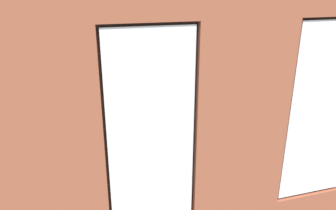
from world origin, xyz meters
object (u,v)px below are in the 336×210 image
at_px(coffee_table, 154,137).
at_px(papasan_chair, 122,101).
at_px(remote_silver, 171,129).
at_px(remote_black, 154,134).
at_px(potted_plant_corner_near_left, 237,82).
at_px(couch_left, 279,121).
at_px(cup_ceramic, 144,131).
at_px(potted_plant_between_couches, 285,168).
at_px(media_console, 7,166).
at_px(potted_plant_mid_room_small, 181,112).
at_px(couch_by_window, 203,200).
at_px(remote_gray, 161,136).
at_px(potted_plant_near_tv, 32,162).
at_px(table_plant_small, 133,135).
at_px(tv_flatscreen, 1,134).

relative_size(coffee_table, papasan_chair, 1.42).
height_order(remote_silver, remote_black, same).
relative_size(papasan_chair, potted_plant_corner_near_left, 0.84).
distance_m(couch_left, cup_ceramic, 3.06).
xyz_separation_m(coffee_table, potted_plant_between_couches, (-1.52, 1.99, 0.20)).
xyz_separation_m(coffee_table, cup_ceramic, (0.18, -0.10, 0.10)).
bearing_deg(media_console, potted_plant_mid_room_small, -163.84).
relative_size(remote_black, media_console, 0.16).
bearing_deg(couch_by_window, media_console, -34.87).
bearing_deg(potted_plant_between_couches, media_console, -24.68).
bearing_deg(potted_plant_corner_near_left, remote_gray, 40.45).
bearing_deg(potted_plant_mid_room_small, remote_silver, 58.63).
distance_m(remote_silver, potted_plant_mid_room_small, 0.93).
bearing_deg(potted_plant_near_tv, remote_gray, -156.88).
xyz_separation_m(couch_left, remote_gray, (2.77, 0.22, 0.11)).
xyz_separation_m(media_console, potted_plant_corner_near_left, (-5.64, -2.45, 0.35)).
distance_m(couch_left, remote_gray, 2.78).
xyz_separation_m(couch_left, table_plant_small, (3.30, 0.22, 0.22)).
relative_size(remote_silver, potted_plant_corner_near_left, 0.14).
distance_m(remote_gray, potted_plant_corner_near_left, 3.83).
xyz_separation_m(table_plant_small, remote_black, (-0.43, -0.12, -0.10)).
bearing_deg(remote_gray, table_plant_small, 48.83).
height_order(remote_black, potted_plant_near_tv, potted_plant_near_tv).
relative_size(remote_silver, remote_black, 1.00).
xyz_separation_m(table_plant_small, potted_plant_corner_near_left, (-3.45, -2.49, 0.03)).
relative_size(cup_ceramic, remote_gray, 0.60).
bearing_deg(remote_black, coffee_table, 37.73).
relative_size(cup_ceramic, potted_plant_corner_near_left, 0.08).
height_order(media_console, potted_plant_near_tv, potted_plant_near_tv).
height_order(couch_left, remote_black, couch_left).
bearing_deg(table_plant_small, couch_by_window, 107.78).
relative_size(remote_gray, potted_plant_near_tv, 0.15).
relative_size(cup_ceramic, potted_plant_mid_room_small, 0.15).
relative_size(couch_by_window, potted_plant_corner_near_left, 1.49).
xyz_separation_m(cup_ceramic, potted_plant_between_couches, (-1.70, 2.09, 0.10)).
bearing_deg(remote_silver, potted_plant_near_tv, 99.84).
bearing_deg(coffee_table, papasan_chair, -82.40).
distance_m(remote_black, tv_flatscreen, 2.65).
xyz_separation_m(coffee_table, media_console, (2.62, 0.08, -0.15)).
distance_m(couch_left, coffee_table, 2.88).
xyz_separation_m(cup_ceramic, table_plant_small, (0.25, 0.22, 0.06)).
height_order(table_plant_small, remote_gray, table_plant_small).
relative_size(coffee_table, remote_black, 8.35).
bearing_deg(potted_plant_near_tv, cup_ceramic, -148.73).
xyz_separation_m(table_plant_small, tv_flatscreen, (2.20, -0.04, 0.30)).
relative_size(remote_silver, potted_plant_near_tv, 0.15).
relative_size(couch_left, potted_plant_mid_room_small, 2.80).
xyz_separation_m(coffee_table, tv_flatscreen, (2.62, 0.08, 0.46)).
xyz_separation_m(table_plant_small, remote_gray, (-0.53, 0.00, -0.10)).
bearing_deg(remote_silver, media_console, 78.24).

